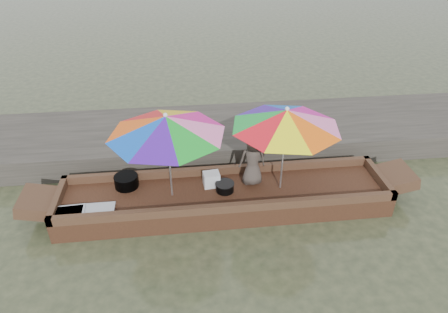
{
  "coord_description": "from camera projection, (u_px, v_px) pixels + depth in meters",
  "views": [
    {
      "loc": [
        -0.66,
        -5.52,
        4.54
      ],
      "look_at": [
        0.0,
        0.1,
        1.0
      ],
      "focal_mm": 32.0,
      "sensor_mm": 36.0,
      "label": 1
    }
  ],
  "objects": [
    {
      "name": "water",
      "position": [
        225.0,
        207.0,
        7.12
      ],
      "size": [
        80.0,
        80.0,
        0.0
      ],
      "primitive_type": "plane",
      "color": "#2E3421",
      "rests_on": "ground"
    },
    {
      "name": "dock",
      "position": [
        213.0,
        135.0,
        8.84
      ],
      "size": [
        22.0,
        2.2,
        0.5
      ],
      "primitive_type": "cube",
      "color": "#2D2B26",
      "rests_on": "ground"
    },
    {
      "name": "boat_hull",
      "position": [
        225.0,
        199.0,
        7.03
      ],
      "size": [
        5.69,
        1.2,
        0.35
      ],
      "primitive_type": "cube",
      "color": "black",
      "rests_on": "water"
    },
    {
      "name": "cooking_pot",
      "position": [
        126.0,
        181.0,
        7.0
      ],
      "size": [
        0.41,
        0.41,
        0.22
      ],
      "primitive_type": "cylinder",
      "color": "black",
      "rests_on": "boat_hull"
    },
    {
      "name": "tray_crayfish",
      "position": [
        69.0,
        214.0,
        6.36
      ],
      "size": [
        0.5,
        0.36,
        0.09
      ],
      "primitive_type": "cube",
      "rotation": [
        0.0,
        0.0,
        0.05
      ],
      "color": "silver",
      "rests_on": "boat_hull"
    },
    {
      "name": "tray_scallop",
      "position": [
        99.0,
        210.0,
        6.45
      ],
      "size": [
        0.49,
        0.34,
        0.06
      ],
      "primitive_type": "cube",
      "rotation": [
        0.0,
        0.0,
        0.0
      ],
      "color": "silver",
      "rests_on": "boat_hull"
    },
    {
      "name": "charcoal_grill",
      "position": [
        225.0,
        187.0,
        6.91
      ],
      "size": [
        0.31,
        0.31,
        0.15
      ],
      "primitive_type": "cylinder",
      "color": "black",
      "rests_on": "boat_hull"
    },
    {
      "name": "supply_bag",
      "position": [
        211.0,
        179.0,
        7.01
      ],
      "size": [
        0.3,
        0.25,
        0.26
      ],
      "primitive_type": "cube",
      "rotation": [
        0.0,
        0.0,
        0.1
      ],
      "color": "silver",
      "rests_on": "boat_hull"
    },
    {
      "name": "vendor",
      "position": [
        253.0,
        160.0,
        6.9
      ],
      "size": [
        0.49,
        0.33,
        0.97
      ],
      "primitive_type": "imported",
      "rotation": [
        0.0,
        0.0,
        3.18
      ],
      "color": "#423A34",
      "rests_on": "boat_hull"
    },
    {
      "name": "umbrella_bow",
      "position": [
        169.0,
        157.0,
        6.43
      ],
      "size": [
        2.19,
        2.19,
        1.55
      ],
      "primitive_type": null,
      "rotation": [
        0.0,
        0.0,
        0.18
      ],
      "color": "#E5148C",
      "rests_on": "boat_hull"
    },
    {
      "name": "umbrella_stern",
      "position": [
        283.0,
        150.0,
        6.62
      ],
      "size": [
        2.11,
        2.11,
        1.55
      ],
      "primitive_type": null,
      "rotation": [
        0.0,
        0.0,
        0.19
      ],
      "color": "#E5149E",
      "rests_on": "boat_hull"
    }
  ]
}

